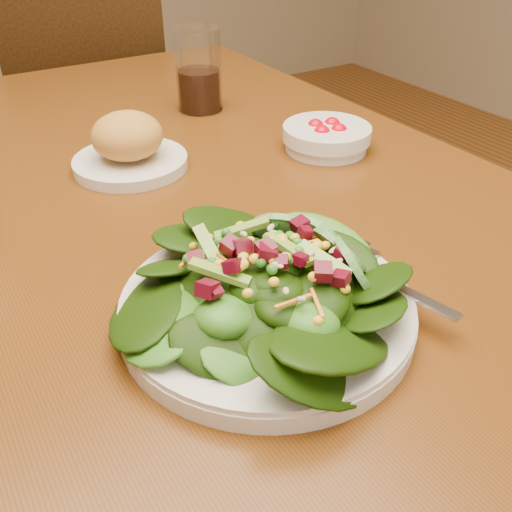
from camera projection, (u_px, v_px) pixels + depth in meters
The scene contains 7 objects.
ground_plane at pixel (204, 505), 1.21m from camera, with size 5.00×5.00×0.00m, color #A05822.
dining_table at pixel (182, 250), 0.85m from camera, with size 0.90×1.40×0.75m.
chair_far at pixel (96, 127), 1.70m from camera, with size 0.53×0.53×0.93m.
salad_plate at pixel (276, 289), 0.56m from camera, with size 0.29×0.29×0.08m.
bread_plate at pixel (129, 146), 0.84m from camera, with size 0.17×0.17×0.09m.
tomato_bowl at pixel (326, 137), 0.90m from camera, with size 0.14×0.14×0.05m.
drinking_glass at pixel (199, 76), 1.04m from camera, with size 0.08×0.08×0.15m.
Camera 1 is at (-0.28, -0.67, 1.12)m, focal length 40.00 mm.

